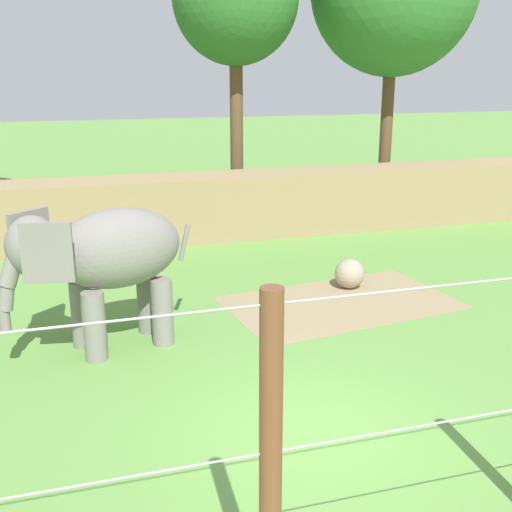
# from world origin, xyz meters

# --- Properties ---
(ground_plane) EXTENTS (120.00, 120.00, 0.00)m
(ground_plane) POSITION_xyz_m (0.00, 0.00, 0.00)
(ground_plane) COLOR #609342
(dirt_patch) EXTENTS (5.32, 3.60, 0.01)m
(dirt_patch) POSITION_xyz_m (2.52, 4.82, 0.00)
(dirt_patch) COLOR #937F5B
(dirt_patch) RESTS_ON ground
(embankment_wall) EXTENTS (36.00, 1.80, 1.91)m
(embankment_wall) POSITION_xyz_m (0.00, 11.33, 0.96)
(embankment_wall) COLOR #997F56
(embankment_wall) RESTS_ON ground
(elephant) EXTENTS (3.51, 1.95, 2.67)m
(elephant) POSITION_xyz_m (-2.58, 3.86, 1.77)
(elephant) COLOR gray
(elephant) RESTS_ON ground
(enrichment_ball) EXTENTS (0.71, 0.71, 0.71)m
(enrichment_ball) POSITION_xyz_m (3.12, 5.69, 0.35)
(enrichment_ball) COLOR gray
(enrichment_ball) RESTS_ON ground
(cable_fence) EXTENTS (11.56, 0.20, 3.38)m
(cable_fence) POSITION_xyz_m (0.02, -2.98, 1.70)
(cable_fence) COLOR brown
(cable_fence) RESTS_ON ground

